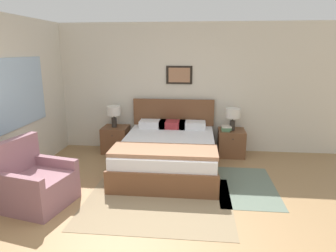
{
  "coord_description": "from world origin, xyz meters",
  "views": [
    {
      "loc": [
        0.59,
        -2.88,
        2.06
      ],
      "look_at": [
        0.12,
        1.78,
        0.87
      ],
      "focal_mm": 32.0,
      "sensor_mm": 36.0,
      "label": 1
    }
  ],
  "objects_px": {
    "bed": "(168,152)",
    "nightstand_near_window": "(116,139)",
    "table_lamp_by_door": "(233,115)",
    "nightstand_by_door": "(231,143)",
    "table_lamp_near_window": "(114,112)",
    "armchair": "(35,184)"
  },
  "relations": [
    {
      "from": "bed",
      "to": "nightstand_by_door",
      "type": "distance_m",
      "value": 1.43
    },
    {
      "from": "table_lamp_near_window",
      "to": "armchair",
      "type": "bearing_deg",
      "value": -101.77
    },
    {
      "from": "nightstand_near_window",
      "to": "table_lamp_near_window",
      "type": "height_order",
      "value": "table_lamp_near_window"
    },
    {
      "from": "armchair",
      "to": "table_lamp_by_door",
      "type": "height_order",
      "value": "table_lamp_by_door"
    },
    {
      "from": "armchair",
      "to": "table_lamp_near_window",
      "type": "relative_size",
      "value": 2.16
    },
    {
      "from": "nightstand_near_window",
      "to": "table_lamp_by_door",
      "type": "bearing_deg",
      "value": -0.23
    },
    {
      "from": "nightstand_by_door",
      "to": "table_lamp_near_window",
      "type": "bearing_deg",
      "value": -179.77
    },
    {
      "from": "nightstand_near_window",
      "to": "nightstand_by_door",
      "type": "xyz_separation_m",
      "value": [
        2.36,
        0.0,
        0.0
      ]
    },
    {
      "from": "table_lamp_near_window",
      "to": "table_lamp_by_door",
      "type": "xyz_separation_m",
      "value": [
        2.38,
        0.0,
        0.0
      ]
    },
    {
      "from": "armchair",
      "to": "table_lamp_by_door",
      "type": "distance_m",
      "value": 3.69
    },
    {
      "from": "bed",
      "to": "table_lamp_near_window",
      "type": "relative_size",
      "value": 4.97
    },
    {
      "from": "bed",
      "to": "armchair",
      "type": "xyz_separation_m",
      "value": [
        -1.67,
        -1.47,
        -0.01
      ]
    },
    {
      "from": "armchair",
      "to": "table_lamp_by_door",
      "type": "xyz_separation_m",
      "value": [
        2.86,
        2.27,
        0.54
      ]
    },
    {
      "from": "nightstand_by_door",
      "to": "table_lamp_near_window",
      "type": "relative_size",
      "value": 1.21
    },
    {
      "from": "nightstand_near_window",
      "to": "table_lamp_by_door",
      "type": "xyz_separation_m",
      "value": [
        2.37,
        -0.01,
        0.58
      ]
    },
    {
      "from": "nightstand_near_window",
      "to": "table_lamp_near_window",
      "type": "distance_m",
      "value": 0.58
    },
    {
      "from": "armchair",
      "to": "table_lamp_by_door",
      "type": "relative_size",
      "value": 2.16
    },
    {
      "from": "nightstand_by_door",
      "to": "table_lamp_by_door",
      "type": "distance_m",
      "value": 0.58
    },
    {
      "from": "table_lamp_by_door",
      "to": "nightstand_near_window",
      "type": "bearing_deg",
      "value": 179.77
    },
    {
      "from": "bed",
      "to": "nightstand_near_window",
      "type": "bearing_deg",
      "value": 145.51
    },
    {
      "from": "bed",
      "to": "table_lamp_near_window",
      "type": "bearing_deg",
      "value": 146.18
    },
    {
      "from": "nightstand_near_window",
      "to": "nightstand_by_door",
      "type": "height_order",
      "value": "same"
    }
  ]
}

